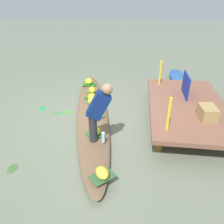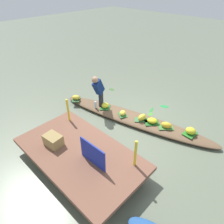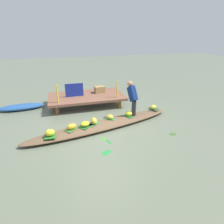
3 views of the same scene
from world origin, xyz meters
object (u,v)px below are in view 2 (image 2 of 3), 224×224
Objects in this scene: water_bottle at (96,105)px; market_banner at (93,154)px; vendor_person at (99,89)px; banana_bunch_1 at (152,121)px; banana_bunch_2 at (76,97)px; banana_bunch_4 at (142,117)px; vendor_boat at (133,119)px; banana_bunch_6 at (123,113)px; produce_crate at (53,140)px; banana_bunch_0 at (191,131)px; banana_bunch_5 at (166,125)px; banana_bunch_3 at (105,105)px.

market_banner reaches higher than water_bottle.
banana_bunch_1 is at bearing -164.16° from vendor_person.
banana_bunch_2 is at bearing 12.79° from vendor_person.
banana_bunch_4 is at bearing -81.95° from market_banner.
market_banner is at bearing 149.10° from banana_bunch_2.
vendor_boat is 0.39m from banana_bunch_6.
banana_bunch_6 is at bearing -94.18° from produce_crate.
vendor_person is at bearing 12.92° from banana_bunch_6.
banana_bunch_0 is 3.10m from water_bottle.
banana_bunch_5 is (-3.22, -0.83, 0.01)m from banana_bunch_2.
banana_bunch_3 is 2.69m from market_banner.
banana_bunch_3 is at bearing 13.42° from banana_bunch_1.
banana_bunch_1 is 1.96m from vendor_person.
produce_crate reaches higher than banana_bunch_0.
banana_bunch_3 is at bearing 12.35° from banana_bunch_4.
water_bottle reaches higher than banana_bunch_1.
banana_bunch_0 is 1.24× the size of banana_bunch_6.
banana_bunch_6 is 0.19× the size of vendor_person.
banana_bunch_0 reaches higher than banana_bunch_6.
produce_crate is (0.47, 2.59, 0.48)m from vendor_boat.
banana_bunch_4 reaches higher than banana_bunch_5.
banana_bunch_1 reaches higher than vendor_boat.
banana_bunch_3 is at bearing -137.95° from water_bottle.
water_bottle is at bearing 17.92° from banana_bunch_1.
banana_bunch_3 is (1.01, 0.27, 0.18)m from vendor_boat.
banana_bunch_1 is 1.00× the size of banana_bunch_5.
vendor_person is (0.88, 0.20, 0.61)m from banana_bunch_6.
vendor_person reaches higher than banana_bunch_3.
vendor_boat is at bearing -147.42° from banana_bunch_6.
banana_bunch_5 is at bearing -99.33° from market_banner.
banana_bunch_3 reaches higher than banana_bunch_1.
banana_bunch_3 is (-1.15, -0.34, 0.00)m from banana_bunch_2.
water_bottle is at bearing 17.92° from banana_bunch_4.
vendor_person reaches higher than banana_bunch_4.
banana_bunch_4 reaches higher than banana_bunch_3.
water_bottle is (0.96, 0.30, 0.03)m from banana_bunch_6.
banana_bunch_2 is at bearing 12.85° from banana_bunch_6.
banana_bunch_6 is at bearing 17.72° from banana_bunch_0.
vendor_person is at bearing 5.28° from vendor_boat.
banana_bunch_2 is at bearing 14.42° from banana_bunch_5.
produce_crate reaches higher than banana_bunch_6.
water_bottle is at bearing -44.26° from market_banner.
banana_bunch_0 is at bearing -159.89° from banana_bunch_5.
banana_bunch_2 is at bearing 14.37° from banana_bunch_4.
vendor_boat is at bearing -100.27° from produce_crate.
vendor_boat is 2.68m from produce_crate.
banana_bunch_6 is (0.61, 0.21, -0.02)m from banana_bunch_4.
banana_bunch_1 is at bearing 17.00° from banana_bunch_0.
banana_bunch_3 is 1.08× the size of banana_bunch_6.
banana_bunch_4 is 1.38× the size of water_bottle.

